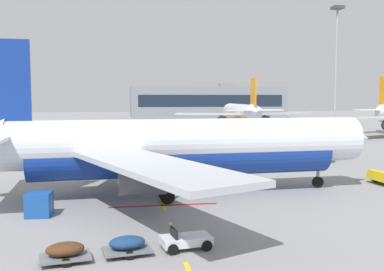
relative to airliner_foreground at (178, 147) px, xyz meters
name	(u,v)px	position (x,y,z in m)	size (l,w,h in m)	color
ground	(330,163)	(20.42, 14.50, -3.95)	(400.00, 400.00, 0.00)	gray
apron_paint_markings	(150,172)	(-1.58, 11.54, -3.95)	(8.00, 93.84, 0.01)	yellow
airliner_foreground	(178,147)	(0.00, 0.00, 0.00)	(34.80, 34.57, 12.20)	silver
airliner_far_right	(241,113)	(26.27, 76.22, 0.03)	(34.84, 35.07, 12.30)	silver
catering_truck	(53,151)	(-12.41, 17.75, -2.30)	(7.20, 3.19, 3.14)	black
ground_power_truck	(306,147)	(18.76, 17.72, -2.30)	(4.73, 7.40, 3.14)	black
baggage_train	(128,245)	(-4.31, -13.50, -3.42)	(8.72, 2.95, 1.14)	silver
uld_cargo_container	(39,204)	(-10.05, -5.11, -3.15)	(1.69, 1.66, 1.60)	#194C9E
apron_light_mast_far	(336,58)	(32.09, 36.49, 10.74)	(1.80, 1.80, 23.45)	slate
terminal_satellite	(205,102)	(29.37, 142.54, 2.21)	(60.18, 28.12, 13.89)	gray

